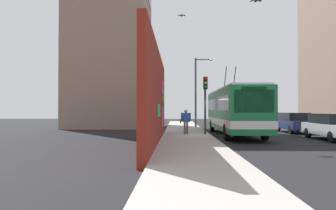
# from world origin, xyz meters

# --- Properties ---
(ground_plane) EXTENTS (80.00, 80.00, 0.00)m
(ground_plane) POSITION_xyz_m (0.00, 0.00, 0.00)
(ground_plane) COLOR black
(sidewalk_slab) EXTENTS (48.00, 3.20, 0.15)m
(sidewalk_slab) POSITION_xyz_m (0.00, 1.60, 0.07)
(sidewalk_slab) COLOR #9E9B93
(sidewalk_slab) RESTS_ON ground_plane
(graffiti_wall) EXTENTS (13.60, 0.32, 4.89)m
(graffiti_wall) POSITION_xyz_m (-4.19, 3.35, 2.44)
(graffiti_wall) COLOR maroon
(graffiti_wall) RESTS_ON ground_plane
(building_far_left) EXTENTS (8.47, 7.87, 21.69)m
(building_far_left) POSITION_xyz_m (11.72, 9.20, 10.84)
(building_far_left) COLOR gray
(building_far_left) RESTS_ON ground_plane
(city_bus) EXTENTS (11.35, 2.52, 5.06)m
(city_bus) POSITION_xyz_m (1.72, -1.80, 1.82)
(city_bus) COLOR #19723F
(city_bus) RESTS_ON ground_plane
(parked_car_silver) EXTENTS (4.62, 1.78, 1.58)m
(parked_car_silver) POSITION_xyz_m (-1.58, -7.00, 0.83)
(parked_car_silver) COLOR #B7B7BC
(parked_car_silver) RESTS_ON ground_plane
(parked_car_navy) EXTENTS (4.32, 1.83, 1.58)m
(parked_car_navy) POSITION_xyz_m (4.24, -7.00, 0.83)
(parked_car_navy) COLOR navy
(parked_car_navy) RESTS_ON ground_plane
(pedestrian_midblock) EXTENTS (0.22, 0.75, 1.67)m
(pedestrian_midblock) POSITION_xyz_m (0.70, 1.66, 1.13)
(pedestrian_midblock) COLOR #595960
(pedestrian_midblock) RESTS_ON sidewalk_slab
(traffic_light) EXTENTS (0.49, 0.28, 3.91)m
(traffic_light) POSITION_xyz_m (0.47, 0.35, 2.79)
(traffic_light) COLOR #2D382D
(traffic_light) RESTS_ON sidewalk_slab
(street_lamp) EXTENTS (0.44, 1.69, 6.64)m
(street_lamp) POSITION_xyz_m (9.15, 0.27, 3.95)
(street_lamp) COLOR #4C4C51
(street_lamp) RESTS_ON sidewalk_slab
(curbside_puddle) EXTENTS (1.88, 1.88, 0.00)m
(curbside_puddle) POSITION_xyz_m (0.74, -0.60, 0.00)
(curbside_puddle) COLOR black
(curbside_puddle) RESTS_ON ground_plane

